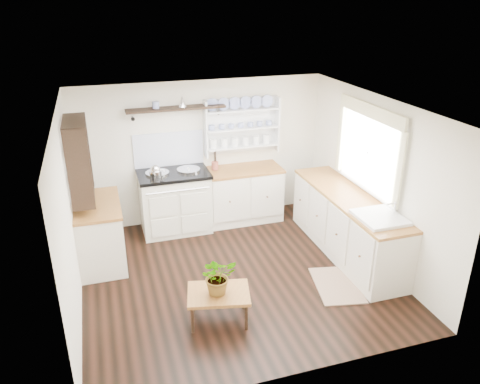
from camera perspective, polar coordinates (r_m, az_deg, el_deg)
name	(u,v)px	position (r m, az deg, el deg)	size (l,w,h in m)	color
floor	(236,274)	(6.44, -0.49, -10.02)	(4.00, 3.80, 0.01)	black
wall_back	(202,152)	(7.61, -4.70, 4.89)	(4.00, 0.02, 2.30)	#ECE5CC
wall_right	(374,180)	(6.70, 16.07, 1.46)	(0.02, 3.80, 2.30)	#ECE5CC
wall_left	(68,218)	(5.70, -20.18, -3.00)	(0.02, 3.80, 2.30)	#ECE5CC
ceiling	(235,107)	(5.53, -0.57, 10.36)	(4.00, 3.80, 0.01)	white
window	(369,148)	(6.66, 15.40, 5.19)	(0.08, 1.55, 1.22)	white
aga_cooker	(175,201)	(7.45, -7.95, -1.06)	(1.09, 0.76, 1.01)	silver
back_cabinets	(242,194)	(7.73, 0.30, -0.21)	(1.27, 0.63, 0.90)	silver
right_cabinets	(347,224)	(6.91, 12.90, -3.83)	(0.62, 2.43, 0.90)	silver
belfast_sink	(379,226)	(6.20, 16.57, -3.98)	(0.55, 0.60, 0.45)	white
left_cabinets	(100,232)	(6.79, -16.70, -4.73)	(0.62, 1.13, 0.90)	silver
plate_rack	(241,125)	(7.62, 0.08, 8.18)	(1.20, 0.22, 0.90)	white
high_shelf	(176,109)	(7.22, -7.81, 10.00)	(1.50, 0.29, 0.16)	black
left_shelving	(79,159)	(6.38, -19.06, 3.83)	(0.28, 0.80, 1.05)	black
kettle	(156,173)	(7.10, -10.25, 2.33)	(0.19, 0.19, 0.23)	silver
utensil_crock	(215,166)	(7.50, -3.08, 3.23)	(0.11, 0.11, 0.13)	brown
center_table	(219,296)	(5.47, -2.63, -12.50)	(0.80, 0.64, 0.38)	brown
potted_plant	(218,276)	(5.32, -2.68, -10.15)	(0.40, 0.35, 0.44)	#3F7233
floor_rug	(337,285)	(6.35, 11.71, -11.05)	(0.55, 0.85, 0.02)	brown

